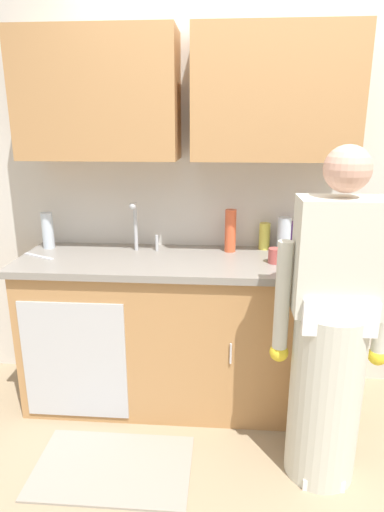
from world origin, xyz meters
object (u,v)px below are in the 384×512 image
object	(u,v)px
sink	(138,259)
bottle_cleaner_spray	(293,236)
bottle_water_short	(284,235)
bottle_water_tall	(48,231)
person_at_sink	(330,348)
knife_on_counter	(39,256)
bottle_dish_liquid	(230,231)
cup_by_sink	(275,256)
bottle_soap	(264,236)

from	to	relation	value
sink	bottle_cleaner_spray	world-z (taller)	sink
bottle_water_short	bottle_water_tall	bearing A→B (deg)	179.72
person_at_sink	bottle_water_short	world-z (taller)	person_at_sink
bottle_water_tall	knife_on_counter	distance (m)	0.22
bottle_water_short	bottle_dish_liquid	bearing A→B (deg)	176.98
bottle_water_tall	cup_by_sink	bearing A→B (deg)	-8.56
bottle_water_short	knife_on_counter	size ratio (longest dim) A/B	0.93
person_at_sink	bottle_soap	world-z (taller)	person_at_sink
knife_on_counter	cup_by_sink	bearing A→B (deg)	27.20
cup_by_sink	bottle_cleaner_spray	bearing A→B (deg)	64.20
cup_by_sink	person_at_sink	bearing A→B (deg)	-67.69
sink	bottle_soap	size ratio (longest dim) A/B	3.00
bottle_soap	bottle_water_short	distance (m)	0.14
bottle_dish_liquid	bottle_cleaner_spray	world-z (taller)	bottle_dish_liquid
person_at_sink	sink	bearing A→B (deg)	150.09
sink	bottle_cleaner_spray	bearing A→B (deg)	13.87
person_at_sink	knife_on_counter	distance (m)	1.71
bottle_water_tall	bottle_dish_liquid	size ratio (longest dim) A/B	0.87
bottle_dish_liquid	bottle_cleaner_spray	size ratio (longest dim) A/B	1.49
bottle_dish_liquid	bottle_water_short	bearing A→B (deg)	-3.02
cup_by_sink	bottle_dish_liquid	bearing A→B (deg)	138.73
bottle_soap	bottle_water_short	xyz separation A→B (m)	(0.11, -0.09, 0.03)
bottle_dish_liquid	knife_on_counter	world-z (taller)	bottle_dish_liquid
bottle_water_tall	knife_on_counter	world-z (taller)	bottle_water_tall
bottle_water_tall	cup_by_sink	xyz separation A→B (m)	(1.40, -0.21, -0.07)
person_at_sink	knife_on_counter	bearing A→B (deg)	161.38
sink	cup_by_sink	size ratio (longest dim) A/B	5.85
bottle_cleaner_spray	bottle_dish_liquid	bearing A→B (deg)	-169.91
bottle_cleaner_spray	bottle_water_tall	bearing A→B (deg)	-177.04
sink	bottle_water_tall	distance (m)	0.64
bottle_soap	bottle_dish_liquid	size ratio (longest dim) A/B	0.63
bottle_dish_liquid	bottle_water_tall	bearing A→B (deg)	-179.51
person_at_sink	bottle_dish_liquid	bearing A→B (deg)	122.08
bottle_water_short	bottle_cleaner_spray	size ratio (longest dim) A/B	1.27
person_at_sink	knife_on_counter	xyz separation A→B (m)	(-1.61, 0.54, 0.25)
bottle_soap	bottle_water_tall	size ratio (longest dim) A/B	0.73
person_at_sink	cup_by_sink	bearing A→B (deg)	112.31
knife_on_counter	bottle_cleaner_spray	bearing A→B (deg)	38.03
bottle_cleaner_spray	cup_by_sink	distance (m)	0.33
bottle_water_short	cup_by_sink	xyz separation A→B (m)	(-0.07, -0.20, -0.07)
bottle_soap	bottle_cleaner_spray	bearing A→B (deg)	-0.17
person_at_sink	bottle_soap	distance (m)	0.92
bottle_water_short	cup_by_sink	size ratio (longest dim) A/B	2.62
bottle_water_short	cup_by_sink	bearing A→B (deg)	-109.35
bottle_soap	bottle_cleaner_spray	size ratio (longest dim) A/B	0.95
bottle_water_tall	bottle_cleaner_spray	distance (m)	1.55
bottle_soap	bottle_dish_liquid	world-z (taller)	bottle_dish_liquid
sink	person_at_sink	size ratio (longest dim) A/B	0.31
bottle_water_tall	bottle_water_short	xyz separation A→B (m)	(1.48, -0.01, -0.00)
bottle_water_short	bottle_cleaner_spray	bearing A→B (deg)	51.56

